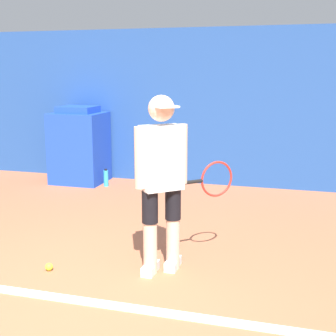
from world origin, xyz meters
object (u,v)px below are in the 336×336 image
at_px(tennis_ball, 49,267).
at_px(covered_chair, 79,146).
at_px(tennis_player, 163,177).
at_px(water_bottle, 106,178).

relative_size(tennis_ball, covered_chair, 0.06).
height_order(tennis_player, water_bottle, tennis_player).
bearing_deg(covered_chair, tennis_ball, -68.32).
xyz_separation_m(tennis_ball, covered_chair, (-1.25, 3.15, 0.54)).
distance_m(tennis_player, tennis_ball, 1.29).
bearing_deg(tennis_ball, water_bottle, 104.03).
height_order(tennis_ball, covered_chair, covered_chair).
bearing_deg(tennis_player, covered_chair, 85.31).
xyz_separation_m(tennis_player, covered_chair, (-2.22, 2.86, -0.27)).
bearing_deg(water_bottle, tennis_player, -57.57).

